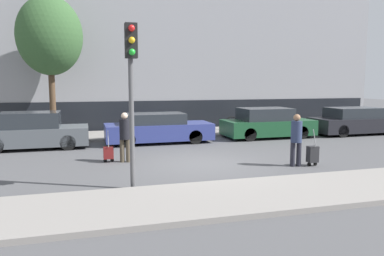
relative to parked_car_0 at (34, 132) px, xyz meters
name	(u,v)px	position (x,y,z in m)	size (l,w,h in m)	color
ground_plane	(203,164)	(5.62, -4.57, -0.67)	(80.00, 80.00, 0.00)	#4C4C4F
sidewalk_near	(252,195)	(5.62, -8.32, -0.61)	(28.00, 2.50, 0.12)	gray
sidewalk_far	(161,134)	(5.62, 2.43, -0.61)	(28.00, 3.00, 0.12)	gray
building_facade	(148,10)	(5.62, 5.78, 6.01)	(28.00, 2.34, 13.40)	gray
parked_car_0	(34,132)	(0.00, 0.00, 0.00)	(4.11, 1.78, 1.45)	#4C5156
parked_car_1	(158,129)	(5.02, 0.01, -0.05)	(4.60, 1.73, 1.29)	navy
parked_car_2	(267,124)	(10.31, 0.11, -0.01)	(4.25, 1.87, 1.41)	#194728
parked_car_3	(355,122)	(15.16, -0.04, -0.03)	(4.53, 1.83, 1.35)	black
pedestrian_left	(125,134)	(3.23, -3.62, 0.26)	(0.34, 0.34, 1.64)	#4C4233
trolley_left	(108,153)	(2.70, -3.49, -0.36)	(0.34, 0.29, 1.06)	maroon
pedestrian_right	(296,137)	(8.31, -5.72, 0.26)	(0.35, 0.34, 1.65)	#23232D
trolley_right	(313,154)	(8.85, -5.81, -0.30)	(0.34, 0.29, 1.17)	#262628
traffic_light	(131,74)	(3.09, -6.92, 2.16)	(0.28, 0.47, 3.98)	#515154
parked_bicycle	(241,123)	(9.93, 2.37, -0.18)	(1.77, 0.06, 0.96)	black
bare_tree_near_crossing	(50,36)	(0.56, 2.67, 4.04)	(2.94, 2.94, 6.41)	#4C3826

